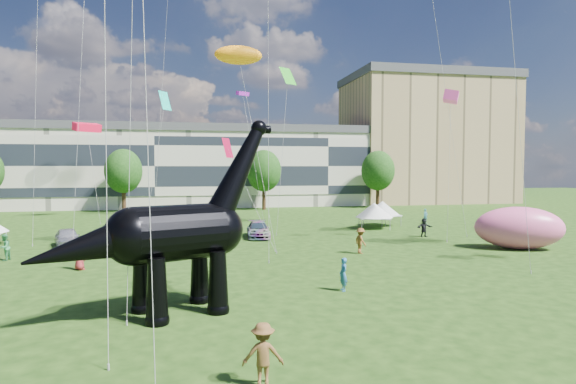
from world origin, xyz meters
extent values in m
plane|color=#16330C|center=(0.00, 0.00, 0.00)|extent=(220.00, 220.00, 0.00)
cube|color=beige|center=(-8.00, 62.00, 6.00)|extent=(78.00, 11.00, 12.00)
cube|color=tan|center=(40.00, 65.00, 11.00)|extent=(28.00, 18.00, 22.00)
cylinder|color=#382314|center=(-12.00, 53.00, 1.60)|extent=(0.56, 0.56, 3.20)
ellipsoid|color=#14380F|center=(-12.00, 53.00, 6.32)|extent=(5.20, 5.20, 6.24)
cylinder|color=#382314|center=(8.00, 53.00, 1.60)|extent=(0.56, 0.56, 3.20)
ellipsoid|color=#14380F|center=(8.00, 53.00, 6.32)|extent=(5.20, 5.20, 6.24)
cylinder|color=#382314|center=(26.00, 53.00, 1.60)|extent=(0.56, 0.56, 3.20)
ellipsoid|color=#14380F|center=(26.00, 53.00, 6.32)|extent=(5.20, 5.20, 6.24)
cone|color=black|center=(-3.80, 1.90, 1.36)|extent=(1.23, 1.23, 2.72)
sphere|color=black|center=(-3.80, 1.90, 0.16)|extent=(1.00, 1.00, 1.00)
cone|color=black|center=(-4.57, 3.73, 1.36)|extent=(1.23, 1.23, 2.72)
sphere|color=black|center=(-4.57, 3.73, 0.16)|extent=(1.00, 1.00, 1.00)
cone|color=black|center=(-1.29, 2.94, 1.36)|extent=(1.23, 1.23, 2.72)
sphere|color=black|center=(-1.29, 2.94, 0.16)|extent=(1.00, 1.00, 1.00)
cone|color=black|center=(-2.06, 4.78, 1.36)|extent=(1.23, 1.23, 2.72)
sphere|color=black|center=(-2.06, 4.78, 0.16)|extent=(1.00, 1.00, 1.00)
cylinder|color=black|center=(-3.01, 3.30, 3.53)|extent=(4.45, 3.72, 2.44)
sphere|color=black|center=(-4.77, 2.57, 3.53)|extent=(2.44, 2.44, 2.44)
sphere|color=black|center=(-1.26, 4.03, 3.53)|extent=(2.35, 2.35, 2.35)
cone|color=black|center=(-0.24, 4.46, 6.15)|extent=(3.67, 2.56, 4.79)
sphere|color=black|center=(0.78, 4.88, 8.23)|extent=(0.76, 0.76, 0.76)
cylinder|color=black|center=(1.03, 4.99, 8.18)|extent=(0.74, 0.61, 0.40)
cone|color=black|center=(-6.49, 1.85, 3.23)|extent=(5.15, 3.60, 2.66)
imported|color=silver|center=(-12.21, 22.69, 0.75)|extent=(3.01, 4.74, 1.50)
imported|color=slate|center=(-3.35, 24.29, 0.83)|extent=(5.21, 2.31, 1.66)
imported|color=silver|center=(-3.14, 22.51, 0.81)|extent=(6.29, 3.84, 1.63)
imported|color=#595960|center=(3.41, 24.93, 0.71)|extent=(2.34, 5.00, 1.41)
cube|color=silver|center=(17.79, 31.08, 1.11)|extent=(3.95, 3.95, 0.12)
cone|color=silver|center=(17.79, 31.08, 1.91)|extent=(5.00, 5.00, 1.51)
cylinder|color=#999999|center=(17.03, 29.23, 0.55)|extent=(0.06, 0.06, 1.11)
cylinder|color=#999999|center=(19.64, 30.31, 0.55)|extent=(0.06, 0.06, 1.11)
cylinder|color=#999999|center=(15.95, 31.84, 0.55)|extent=(0.06, 0.06, 1.11)
cylinder|color=#999999|center=(18.56, 32.92, 0.55)|extent=(0.06, 0.06, 1.11)
cube|color=silver|center=(16.04, 28.97, 1.11)|extent=(3.65, 3.65, 0.12)
cone|color=silver|center=(16.04, 28.97, 1.91)|extent=(4.63, 4.63, 1.51)
cylinder|color=#999999|center=(14.34, 27.94, 0.55)|extent=(0.06, 0.06, 1.11)
cylinder|color=#999999|center=(17.08, 27.27, 0.55)|extent=(0.06, 0.06, 1.11)
cylinder|color=#999999|center=(15.01, 30.68, 0.55)|extent=(0.06, 0.06, 1.11)
cylinder|color=#999999|center=(17.75, 30.01, 0.55)|extent=(0.06, 0.06, 1.11)
cylinder|color=#999999|center=(-17.88, 26.20, 0.52)|extent=(0.06, 0.06, 1.04)
ellipsoid|color=pink|center=(22.50, 14.98, 1.65)|extent=(7.37, 5.72, 3.30)
imported|color=teal|center=(23.34, 31.96, 0.84)|extent=(0.71, 0.59, 1.67)
imported|color=#3A9154|center=(-14.99, 17.62, 0.90)|extent=(0.80, 0.96, 1.81)
imported|color=brown|center=(-0.37, -4.41, 0.94)|extent=(1.29, 0.84, 1.88)
imported|color=#6F3373|center=(-2.20, 31.67, 0.92)|extent=(1.13, 0.59, 1.83)
imported|color=black|center=(18.28, 22.35, 0.86)|extent=(1.65, 0.71, 1.72)
imported|color=brown|center=(9.74, 15.48, 0.94)|extent=(0.95, 1.34, 1.89)
imported|color=#296498|center=(5.21, 5.45, 0.86)|extent=(0.45, 0.65, 1.72)
imported|color=#A6292F|center=(-9.29, 13.50, 0.92)|extent=(1.01, 1.07, 1.84)
cube|color=#F01039|center=(-15.20, 45.54, 11.28)|extent=(3.44, 3.11, 1.24)
cube|color=#F143A5|center=(20.94, 22.70, 12.80)|extent=(2.62, 3.14, 1.12)
plane|color=#ED0F47|center=(0.72, 25.34, 8.08)|extent=(1.40, 1.79, 1.77)
ellipsoid|color=orange|center=(1.52, 23.13, 15.81)|extent=(3.48, 4.41, 1.57)
plane|color=#20A218|center=(6.96, 29.14, 15.37)|extent=(2.29, 1.99, 1.78)
cube|color=purple|center=(3.74, 41.75, 15.43)|extent=(1.70, 1.39, 0.60)
plane|color=#0DC9AC|center=(-5.69, 44.11, 14.62)|extent=(1.93, 2.41, 2.35)
camera|label=1|loc=(-2.29, -17.99, 6.39)|focal=30.00mm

